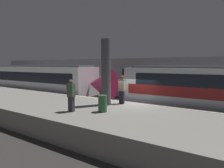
{
  "coord_description": "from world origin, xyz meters",
  "views": [
    {
      "loc": [
        4.37,
        -10.14,
        3.47
      ],
      "look_at": [
        -2.09,
        0.85,
        2.05
      ],
      "focal_mm": 28.0,
      "sensor_mm": 36.0,
      "label": 1
    }
  ],
  "objects_px": {
    "support_pillar_near": "(106,72)",
    "trash_bin": "(103,104)",
    "person_waiting": "(122,89)",
    "person_walking": "(71,95)",
    "train_modern": "(40,81)"
  },
  "relations": [
    {
      "from": "trash_bin",
      "to": "person_waiting",
      "type": "bearing_deg",
      "value": 90.07
    },
    {
      "from": "person_waiting",
      "to": "trash_bin",
      "type": "relative_size",
      "value": 2.02
    },
    {
      "from": "support_pillar_near",
      "to": "person_waiting",
      "type": "height_order",
      "value": "support_pillar_near"
    },
    {
      "from": "support_pillar_near",
      "to": "trash_bin",
      "type": "xyz_separation_m",
      "value": [
        0.7,
        -1.45,
        -1.5
      ]
    },
    {
      "from": "train_modern",
      "to": "trash_bin",
      "type": "distance_m",
      "value": 12.49
    },
    {
      "from": "train_modern",
      "to": "person_waiting",
      "type": "bearing_deg",
      "value": -14.34
    },
    {
      "from": "train_modern",
      "to": "person_walking",
      "type": "bearing_deg",
      "value": -30.09
    },
    {
      "from": "train_modern",
      "to": "support_pillar_near",
      "type": "bearing_deg",
      "value": -18.56
    },
    {
      "from": "support_pillar_near",
      "to": "person_waiting",
      "type": "relative_size",
      "value": 2.24
    },
    {
      "from": "support_pillar_near",
      "to": "person_walking",
      "type": "xyz_separation_m",
      "value": [
        -0.7,
        -2.21,
        -1.06
      ]
    },
    {
      "from": "train_modern",
      "to": "trash_bin",
      "type": "xyz_separation_m",
      "value": [
        11.42,
        -5.05,
        -0.23
      ]
    },
    {
      "from": "support_pillar_near",
      "to": "trash_bin",
      "type": "bearing_deg",
      "value": -64.05
    },
    {
      "from": "train_modern",
      "to": "person_waiting",
      "type": "distance_m",
      "value": 11.79
    },
    {
      "from": "train_modern",
      "to": "person_walking",
      "type": "height_order",
      "value": "train_modern"
    },
    {
      "from": "person_waiting",
      "to": "person_walking",
      "type": "relative_size",
      "value": 1.05
    }
  ]
}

